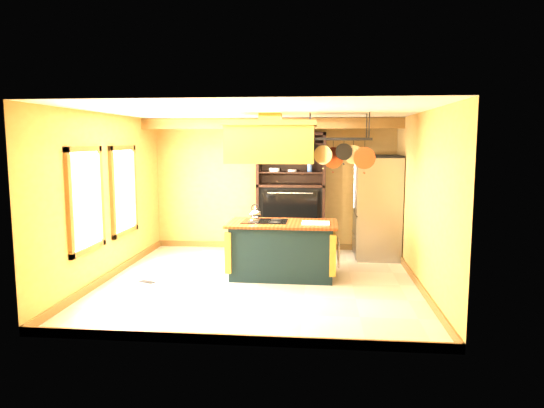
% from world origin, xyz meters
% --- Properties ---
extents(floor, '(5.00, 5.00, 0.00)m').
position_xyz_m(floor, '(0.00, 0.00, 0.00)').
color(floor, beige).
rests_on(floor, ground).
extents(ceiling, '(5.00, 5.00, 0.00)m').
position_xyz_m(ceiling, '(0.00, 0.00, 2.70)').
color(ceiling, white).
rests_on(ceiling, wall_back).
extents(wall_back, '(5.00, 0.02, 2.70)m').
position_xyz_m(wall_back, '(0.00, 2.50, 1.35)').
color(wall_back, tan).
rests_on(wall_back, floor).
extents(wall_front, '(5.00, 0.02, 2.70)m').
position_xyz_m(wall_front, '(0.00, -2.50, 1.35)').
color(wall_front, tan).
rests_on(wall_front, floor).
extents(wall_left, '(0.02, 5.00, 2.70)m').
position_xyz_m(wall_left, '(-2.50, 0.00, 1.35)').
color(wall_left, tan).
rests_on(wall_left, floor).
extents(wall_right, '(0.02, 5.00, 2.70)m').
position_xyz_m(wall_right, '(2.50, 0.00, 1.35)').
color(wall_right, tan).
rests_on(wall_right, floor).
extents(ceiling_beam, '(5.00, 0.15, 0.20)m').
position_xyz_m(ceiling_beam, '(0.00, 1.70, 2.59)').
color(ceiling_beam, olive).
rests_on(ceiling_beam, ceiling).
extents(window_near, '(0.06, 1.06, 1.56)m').
position_xyz_m(window_near, '(-2.47, -0.80, 1.40)').
color(window_near, olive).
rests_on(window_near, wall_left).
extents(window_far, '(0.06, 1.06, 1.56)m').
position_xyz_m(window_far, '(-2.47, 0.60, 1.40)').
color(window_far, olive).
rests_on(window_far, wall_left).
extents(kitchen_island, '(1.81, 1.02, 1.11)m').
position_xyz_m(kitchen_island, '(0.34, 0.33, 0.47)').
color(kitchen_island, '#12282A').
rests_on(kitchen_island, floor).
extents(range_hood, '(1.50, 0.85, 0.80)m').
position_xyz_m(range_hood, '(0.14, 0.33, 2.26)').
color(range_hood, '#B38D2C').
rests_on(range_hood, ceiling).
extents(pot_rack, '(1.12, 0.51, 0.89)m').
position_xyz_m(pot_rack, '(1.25, 0.33, 2.16)').
color(pot_rack, black).
rests_on(pot_rack, ceiling).
extents(refrigerator, '(0.84, 1.00, 1.95)m').
position_xyz_m(refrigerator, '(2.06, 1.90, 0.95)').
color(refrigerator, gray).
rests_on(refrigerator, floor).
extents(hutch, '(1.38, 0.62, 2.43)m').
position_xyz_m(hutch, '(0.38, 2.24, 0.93)').
color(hutch, black).
rests_on(hutch, floor).
extents(floor_register, '(0.30, 0.22, 0.01)m').
position_xyz_m(floor_register, '(-1.81, -0.21, 0.01)').
color(floor_register, black).
rests_on(floor_register, floor).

